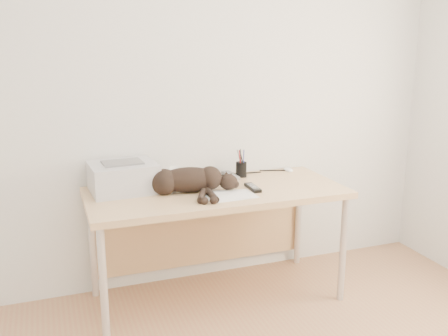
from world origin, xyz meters
name	(u,v)px	position (x,y,z in m)	size (l,w,h in m)	color
wall_back	(198,94)	(0.00, 1.75, 1.30)	(3.50, 3.50, 0.00)	silver
desk	(212,206)	(0.00, 1.48, 0.61)	(1.60, 0.70, 0.74)	#DEB082
printer	(123,177)	(-0.55, 1.56, 0.83)	(0.41, 0.36, 0.19)	#BBBBC0
papers	(230,195)	(0.03, 1.24, 0.74)	(0.32, 0.24, 0.01)	white
cat	(186,181)	(-0.20, 1.40, 0.81)	(0.71, 0.41, 0.16)	black
mug	(176,175)	(-0.19, 1.65, 0.79)	(0.10, 0.10, 0.10)	white
pen_cup	(241,169)	(0.26, 1.63, 0.79)	(0.07, 0.07, 0.19)	black
remote_grey	(231,176)	(0.19, 1.64, 0.75)	(0.06, 0.20, 0.02)	slate
remote_black	(253,188)	(0.22, 1.32, 0.75)	(0.05, 0.18, 0.02)	black
mouse	(288,168)	(0.64, 1.67, 0.76)	(0.06, 0.10, 0.03)	white
cable_tangle	(202,177)	(0.00, 1.70, 0.75)	(1.36, 0.09, 0.01)	black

